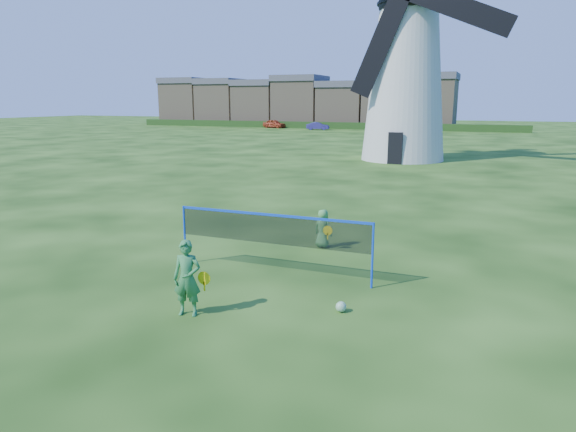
# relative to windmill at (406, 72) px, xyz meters

# --- Properties ---
(ground) EXTENTS (220.00, 220.00, 0.00)m
(ground) POSITION_rel_windmill_xyz_m (1.61, -27.22, -6.17)
(ground) COLOR black
(ground) RESTS_ON ground
(windmill) EXTENTS (13.87, 5.86, 18.25)m
(windmill) POSITION_rel_windmill_xyz_m (0.00, 0.00, 0.00)
(windmill) COLOR silver
(windmill) RESTS_ON ground
(badminton_net) EXTENTS (5.05, 0.05, 1.55)m
(badminton_net) POSITION_rel_windmill_xyz_m (1.43, -26.84, -5.03)
(badminton_net) COLOR blue
(badminton_net) RESTS_ON ground
(player_girl) EXTENTS (0.74, 0.49, 1.55)m
(player_girl) POSITION_rel_windmill_xyz_m (0.86, -29.72, -5.39)
(player_girl) COLOR #327E42
(player_girl) RESTS_ON ground
(player_boy) EXTENTS (0.67, 0.49, 1.13)m
(player_boy) POSITION_rel_windmill_xyz_m (1.83, -24.04, -5.60)
(player_boy) COLOR #4B9B4C
(player_boy) RESTS_ON ground
(play_ball) EXTENTS (0.22, 0.22, 0.22)m
(play_ball) POSITION_rel_windmill_xyz_m (3.67, -28.43, -6.06)
(play_ball) COLOR green
(play_ball) RESTS_ON ground
(terraced_houses) EXTENTS (50.81, 8.40, 8.26)m
(terraced_houses) POSITION_rel_windmill_xyz_m (-25.29, 44.78, -2.19)
(terraced_houses) COLOR gray
(terraced_houses) RESTS_ON ground
(hedge) EXTENTS (62.00, 0.80, 1.00)m
(hedge) POSITION_rel_windmill_xyz_m (-20.39, 38.78, -5.67)
(hedge) COLOR #193814
(hedge) RESTS_ON ground
(car_left) EXTENTS (4.08, 2.47, 1.30)m
(car_left) POSITION_rel_windmill_xyz_m (-26.44, 37.62, -5.52)
(car_left) COLOR #A0361D
(car_left) RESTS_ON ground
(car_right) EXTENTS (3.51, 1.81, 1.10)m
(car_right) POSITION_rel_windmill_xyz_m (-18.36, 35.14, -5.61)
(car_right) COLOR navy
(car_right) RESTS_ON ground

